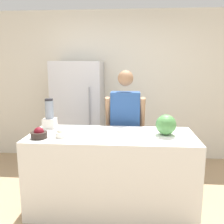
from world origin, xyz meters
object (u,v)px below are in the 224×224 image
refrigerator (79,113)px  blender (50,116)px  bowl_cherries (39,134)px  watermelon (166,125)px  person (125,128)px  bowl_cream (61,133)px

refrigerator → blender: bearing=-96.2°
bowl_cherries → blender: (-0.02, 0.44, 0.10)m
watermelon → bowl_cherries: bearing=-171.9°
refrigerator → bowl_cherries: size_ratio=9.90×
watermelon → blender: (-1.39, 0.25, 0.02)m
blender → bowl_cherries: bearing=-86.8°
refrigerator → watermelon: bearing=-47.4°
refrigerator → bowl_cherries: 1.58m
bowl_cherries → blender: size_ratio=0.48×
person → watermelon: person is taller
bowl_cream → blender: bearing=123.1°
person → bowl_cream: bearing=-130.8°
bowl_cream → blender: size_ratio=0.34×
refrigerator → watermelon: size_ratio=7.70×
refrigerator → bowl_cherries: (-0.10, -1.57, 0.08)m
watermelon → bowl_cherries: (-1.37, -0.19, -0.08)m
bowl_cherries → bowl_cream: bowl_cherries is taller
refrigerator → bowl_cream: bearing=-85.2°
bowl_cream → blender: (-0.25, 0.39, 0.11)m
refrigerator → bowl_cream: (0.13, -1.52, 0.08)m
person → blender: person is taller
person → bowl_cherries: size_ratio=9.18×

